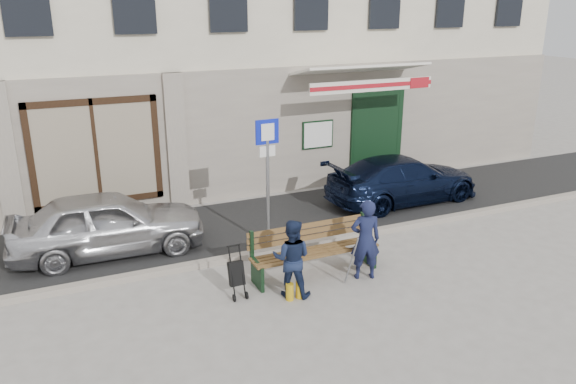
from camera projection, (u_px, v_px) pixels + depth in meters
ground at (325, 283)px, 9.91m from camera, size 80.00×80.00×0.00m
asphalt_lane at (261, 223)px, 12.59m from camera, size 60.00×3.20×0.01m
curb at (290, 247)px, 11.19m from camera, size 60.00×0.18×0.12m
car_silver at (108, 223)px, 10.91m from camera, size 3.75×1.64×1.26m
car_navy at (403, 179)px, 13.80m from camera, size 4.01×1.75×1.15m
parking_sign at (268, 163)px, 10.93m from camera, size 0.48×0.08×2.59m
bench at (313, 251)px, 10.06m from camera, size 2.40×1.17×0.98m
man at (365, 240)px, 9.87m from camera, size 0.62×0.49×1.47m
woman at (292, 258)px, 9.29m from camera, size 0.83×0.79×1.35m
stroller at (237, 275)px, 9.35m from camera, size 0.25×0.37×0.88m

